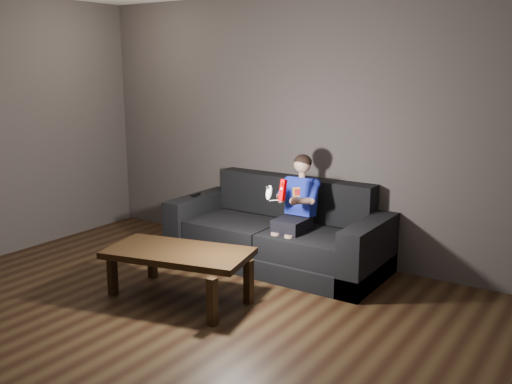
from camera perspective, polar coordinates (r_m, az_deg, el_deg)
The scene contains 9 objects.
floor at distance 4.45m, azimuth -13.17°, elevation -14.21°, with size 5.00×5.00×0.00m, color black.
back_wall at distance 5.99m, azimuth 3.86°, elevation 6.50°, with size 5.00×0.04×2.70m, color #413A38.
right_wall at distance 2.78m, azimuth 23.28°, elevation -1.56°, with size 0.04×5.00×2.70m, color #413A38.
sofa at distance 5.78m, azimuth 2.18°, elevation -4.57°, with size 2.20×0.95×0.85m.
child at distance 5.49m, azimuth 4.09°, elevation -1.01°, with size 0.41×0.51×1.02m.
wii_remote_red at distance 5.08m, azimuth 2.70°, elevation 0.20°, with size 0.06×0.08×0.20m.
nunchuk_white at distance 5.17m, azimuth 1.32°, elevation -0.05°, with size 0.06×0.09×0.15m.
wii_remote_black at distance 6.19m, azimuth -6.03°, elevation -0.26°, with size 0.06×0.15×0.03m.
coffee_table at distance 4.93m, azimuth -7.76°, elevation -6.42°, with size 1.33×0.87×0.44m.
Camera 1 is at (2.96, -2.67, 1.98)m, focal length 40.00 mm.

